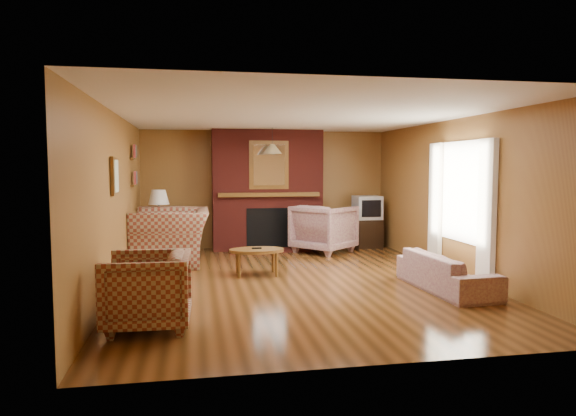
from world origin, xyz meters
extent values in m
plane|color=#45280E|center=(0.00, 0.00, 0.00)|extent=(6.50, 6.50, 0.00)
plane|color=white|center=(0.00, 0.00, 2.40)|extent=(6.50, 6.50, 0.00)
plane|color=olive|center=(0.00, 3.25, 1.20)|extent=(6.50, 0.00, 6.50)
plane|color=olive|center=(0.00, -3.25, 1.20)|extent=(6.50, 0.00, 6.50)
plane|color=olive|center=(-2.50, 0.00, 1.20)|extent=(0.00, 6.50, 6.50)
plane|color=olive|center=(2.50, 0.00, 1.20)|extent=(0.00, 6.50, 6.50)
cube|color=#5B1913|center=(0.00, 3.00, 1.20)|extent=(2.20, 0.50, 2.40)
cube|color=black|center=(0.00, 2.77, 0.45)|extent=(0.90, 0.06, 0.80)
cube|color=#5B1913|center=(0.00, 2.60, 0.03)|extent=(1.60, 0.35, 0.06)
cube|color=brown|center=(0.00, 2.73, 1.12)|extent=(2.00, 0.18, 0.08)
cube|color=brown|center=(0.00, 2.76, 1.70)|extent=(0.78, 0.05, 0.95)
cube|color=white|center=(0.00, 2.73, 1.70)|extent=(0.62, 0.02, 0.80)
cube|color=#EBE3C7|center=(2.44, -0.95, 1.05)|extent=(0.08, 0.35, 2.00)
cube|color=#EBE3C7|center=(2.44, 0.55, 1.05)|extent=(0.08, 0.35, 2.00)
cube|color=white|center=(2.48, -0.20, 1.30)|extent=(0.03, 1.10, 1.50)
cube|color=brown|center=(-2.47, 1.90, 1.35)|extent=(0.06, 0.55, 0.04)
cube|color=brown|center=(-2.47, 1.90, 1.80)|extent=(0.06, 0.55, 0.04)
cube|color=brown|center=(-2.47, -0.30, 1.55)|extent=(0.04, 0.40, 0.50)
cube|color=white|center=(-2.44, -0.30, 1.55)|extent=(0.01, 0.32, 0.42)
cylinder|color=black|center=(0.00, 2.30, 2.22)|extent=(0.01, 0.01, 0.35)
cone|color=#C27E4D|center=(0.00, 2.30, 2.00)|extent=(0.36, 0.36, 0.18)
imported|color=maroon|center=(-1.85, 1.69, 0.47)|extent=(1.29, 1.47, 0.95)
imported|color=maroon|center=(-1.95, -1.87, 0.40)|extent=(0.90, 0.88, 0.79)
imported|color=#BBAE91|center=(1.90, -0.90, 0.25)|extent=(0.75, 1.74, 0.50)
imported|color=#BBAE91|center=(1.03, 2.39, 0.47)|extent=(1.43, 1.42, 0.93)
ellipsoid|color=brown|center=(-0.52, 0.50, 0.39)|extent=(0.84, 0.52, 0.05)
cube|color=black|center=(-0.52, 0.50, 0.42)|extent=(0.15, 0.05, 0.02)
cylinder|color=brown|center=(-0.24, 0.67, 0.18)|extent=(0.05, 0.05, 0.36)
cylinder|color=brown|center=(-0.80, 0.67, 0.18)|extent=(0.05, 0.05, 0.36)
cylinder|color=brown|center=(-0.24, 0.33, 0.18)|extent=(0.05, 0.05, 0.36)
cylinder|color=brown|center=(-0.80, 0.33, 0.18)|extent=(0.05, 0.05, 0.36)
cube|color=brown|center=(-2.10, 2.45, 0.31)|extent=(0.49, 0.49, 0.61)
sphere|color=white|center=(-2.10, 2.45, 0.77)|extent=(0.31, 0.31, 0.31)
cylinder|color=black|center=(-2.10, 2.45, 0.94)|extent=(0.03, 0.03, 0.10)
cone|color=silver|center=(-2.10, 2.45, 1.11)|extent=(0.38, 0.38, 0.27)
cube|color=black|center=(2.05, 2.80, 0.29)|extent=(0.58, 0.53, 0.59)
cube|color=#B2B5BA|center=(2.05, 2.80, 0.83)|extent=(0.52, 0.50, 0.48)
cube|color=black|center=(2.05, 2.54, 0.83)|extent=(0.40, 0.02, 0.34)
camera|label=1|loc=(-1.45, -7.26, 1.68)|focal=32.00mm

